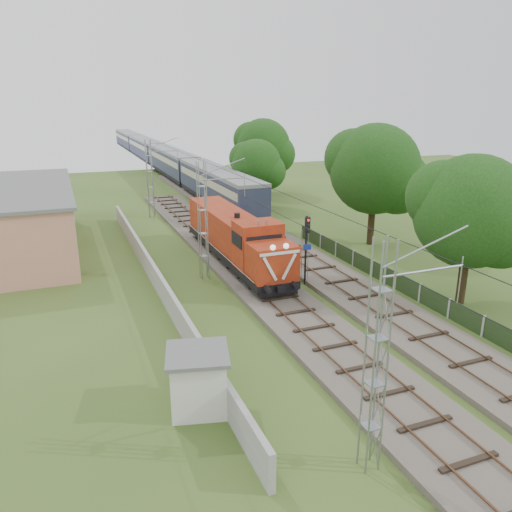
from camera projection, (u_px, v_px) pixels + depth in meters
name	position (u px, v px, depth m)	size (l,w,h in m)	color
ground	(328.00, 347.00, 24.99)	(140.00, 140.00, 0.00)	#354E1D
track_main	(273.00, 295.00, 31.15)	(4.20, 70.00, 0.45)	#6B6054
track_side	(267.00, 236.00, 44.43)	(4.20, 80.00, 0.45)	#6B6054
catenary	(204.00, 221.00, 33.39)	(3.31, 70.00, 8.00)	gray
boundary_wall	(154.00, 274.00, 33.14)	(0.25, 40.00, 1.50)	#9E9E99
station_building	(19.00, 219.00, 40.25)	(8.40, 20.40, 5.22)	tan
fence	(420.00, 293.00, 30.27)	(0.12, 32.00, 1.20)	black
locomotive	(235.00, 237.00, 36.81)	(2.86, 16.34, 4.15)	black
coach_rake	(157.00, 153.00, 88.60)	(3.21, 95.81, 3.71)	black
signal_post	(307.00, 238.00, 32.39)	(0.51, 0.40, 4.69)	black
relay_hut	(198.00, 380.00, 19.66)	(2.93, 2.93, 2.50)	silver
tree_a	(472.00, 213.00, 28.72)	(6.92, 6.59, 8.98)	#3C2D18
tree_b	(376.00, 170.00, 40.85)	(7.78, 7.41, 10.08)	#3C2D18
tree_c	(257.00, 165.00, 56.15)	(5.91, 5.63, 7.67)	#3C2D18
tree_d	(264.00, 147.00, 64.43)	(7.38, 7.03, 9.57)	#3C2D18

